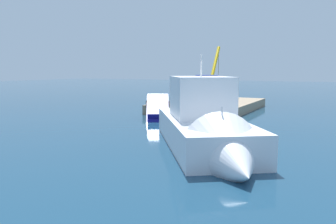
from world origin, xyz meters
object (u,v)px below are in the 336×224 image
(dock_worker, at_px, (181,93))
(moored_yacht, at_px, (210,137))
(crane_truck, at_px, (208,88))
(salvaged_car, at_px, (158,112))

(dock_worker, bearing_deg, moored_yacht, 29.57)
(dock_worker, distance_m, moored_yacht, 18.50)
(crane_truck, xyz_separation_m, salvaged_car, (9.09, -0.96, -1.56))
(crane_truck, xyz_separation_m, moored_yacht, (17.72, 6.80, -1.45))
(moored_yacht, bearing_deg, salvaged_car, -138.06)
(dock_worker, height_order, moored_yacht, moored_yacht)
(crane_truck, height_order, moored_yacht, crane_truck)
(moored_yacht, bearing_deg, crane_truck, -159.01)
(crane_truck, bearing_deg, moored_yacht, 20.99)
(salvaged_car, relative_size, moored_yacht, 0.37)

